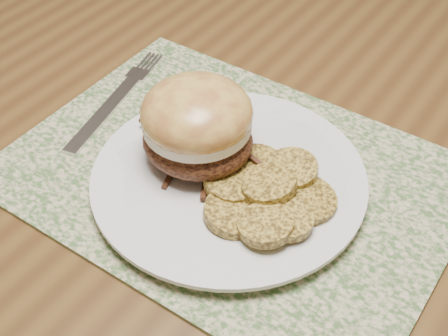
# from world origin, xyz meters

# --- Properties ---
(placemat) EXTENTS (0.45, 0.33, 0.00)m
(placemat) POSITION_xyz_m (-0.20, -0.18, 0.75)
(placemat) COLOR #426132
(placemat) RESTS_ON dining_table
(dinner_plate) EXTENTS (0.26, 0.26, 0.02)m
(dinner_plate) POSITION_xyz_m (-0.20, -0.20, 0.76)
(dinner_plate) COLOR silver
(dinner_plate) RESTS_ON placemat
(pork_sandwich) EXTENTS (0.13, 0.13, 0.09)m
(pork_sandwich) POSITION_xyz_m (-0.24, -0.19, 0.81)
(pork_sandwich) COLOR black
(pork_sandwich) RESTS_ON dinner_plate
(roasted_potatoes) EXTENTS (0.14, 0.15, 0.03)m
(roasted_potatoes) POSITION_xyz_m (-0.15, -0.20, 0.78)
(roasted_potatoes) COLOR #AC8C32
(roasted_potatoes) RESTS_ON dinner_plate
(fork) EXTENTS (0.06, 0.20, 0.00)m
(fork) POSITION_xyz_m (-0.38, -0.15, 0.76)
(fork) COLOR silver
(fork) RESTS_ON placemat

